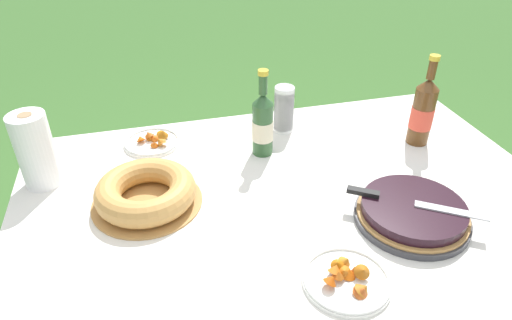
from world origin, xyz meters
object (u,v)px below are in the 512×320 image
(paper_towel_roll, at_px, (35,151))
(snack_plate_near, at_px, (347,279))
(berry_tart, at_px, (412,213))
(serving_knife, at_px, (404,201))
(cider_bottle_green, at_px, (263,124))
(snack_plate_left, at_px, (153,141))
(cider_bottle_amber, at_px, (423,111))
(bundt_cake, at_px, (146,192))
(cup_stack, at_px, (284,109))

(paper_towel_roll, bearing_deg, snack_plate_near, -39.50)
(berry_tart, xyz_separation_m, paper_towel_roll, (-1.01, 0.45, 0.09))
(berry_tart, bearing_deg, serving_knife, 146.17)
(cider_bottle_green, bearing_deg, snack_plate_near, -86.27)
(paper_towel_roll, bearing_deg, cider_bottle_green, 0.02)
(snack_plate_left, bearing_deg, cider_bottle_amber, -13.58)
(snack_plate_left, bearing_deg, bundt_cake, -96.74)
(snack_plate_near, bearing_deg, berry_tart, 31.50)
(serving_knife, distance_m, snack_plate_near, 0.31)
(snack_plate_near, bearing_deg, serving_knife, 36.55)
(snack_plate_near, distance_m, snack_plate_left, 0.86)
(cider_bottle_amber, bearing_deg, bundt_cake, -173.15)
(snack_plate_near, bearing_deg, cider_bottle_amber, 46.67)
(cider_bottle_green, relative_size, paper_towel_roll, 1.26)
(bundt_cake, relative_size, cider_bottle_amber, 1.00)
(cup_stack, height_order, snack_plate_near, cup_stack)
(cider_bottle_green, bearing_deg, snack_plate_left, 157.36)
(cider_bottle_green, distance_m, paper_towel_roll, 0.70)
(cup_stack, distance_m, snack_plate_left, 0.48)
(cider_bottle_amber, bearing_deg, snack_plate_left, 166.42)
(serving_knife, height_order, snack_plate_near, serving_knife)
(cup_stack, height_order, snack_plate_left, cup_stack)
(cider_bottle_green, bearing_deg, berry_tart, -55.75)
(serving_knife, height_order, paper_towel_roll, paper_towel_roll)
(bundt_cake, relative_size, cup_stack, 1.83)
(berry_tart, height_order, cup_stack, cup_stack)
(berry_tart, distance_m, serving_knife, 0.05)
(cup_stack, distance_m, paper_towel_roll, 0.83)
(serving_knife, relative_size, cider_bottle_amber, 1.01)
(berry_tart, relative_size, serving_knife, 0.97)
(cup_stack, bearing_deg, bundt_cake, -148.72)
(cup_stack, bearing_deg, cider_bottle_green, -131.86)
(cup_stack, relative_size, paper_towel_roll, 0.73)
(serving_knife, bearing_deg, snack_plate_near, -109.62)
(snack_plate_near, height_order, snack_plate_left, snack_plate_near)
(snack_plate_near, bearing_deg, snack_plate_left, 117.70)
(bundt_cake, distance_m, paper_towel_roll, 0.36)
(cup_stack, relative_size, snack_plate_left, 0.90)
(cider_bottle_green, relative_size, snack_plate_left, 1.54)
(berry_tart, relative_size, snack_plate_left, 1.62)
(cup_stack, height_order, cider_bottle_amber, cider_bottle_amber)
(cider_bottle_green, height_order, paper_towel_roll, cider_bottle_green)
(cup_stack, bearing_deg, snack_plate_near, -95.83)
(cup_stack, xyz_separation_m, cider_bottle_amber, (0.44, -0.20, 0.03))
(cider_bottle_amber, bearing_deg, serving_knife, -126.62)
(cup_stack, height_order, cider_bottle_green, cider_bottle_green)
(cider_bottle_amber, xyz_separation_m, snack_plate_near, (-0.51, -0.54, -0.11))
(cup_stack, distance_m, cider_bottle_green, 0.18)
(berry_tart, bearing_deg, bundt_cake, 159.42)
(paper_towel_roll, bearing_deg, bundt_cake, -31.31)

